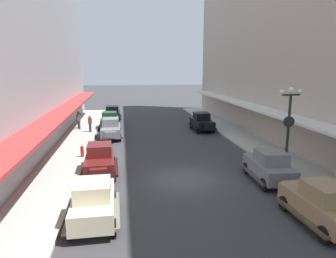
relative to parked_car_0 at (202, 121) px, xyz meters
name	(u,v)px	position (x,y,z in m)	size (l,w,h in m)	color
ground_plane	(183,179)	(-4.70, -13.65, -0.94)	(200.00, 200.00, 0.00)	#38383A
sidewalk_left	(50,185)	(-12.20, -13.65, -0.87)	(3.00, 60.00, 0.15)	#B7B5AD
sidewalk_right	(301,171)	(2.80, -13.65, -0.87)	(3.00, 60.00, 0.15)	#B7B5AD
parked_car_0	(202,121)	(0.00, 0.00, 0.00)	(2.20, 4.28, 1.84)	black
parked_car_1	(111,128)	(-9.23, -2.28, 0.00)	(2.17, 4.27, 1.84)	slate
parked_car_2	(322,203)	(-0.08, -19.71, 0.00)	(2.22, 4.29, 1.84)	#997F5B
parked_car_3	(100,159)	(-9.58, -12.04, 0.00)	(2.25, 4.30, 1.84)	#591919
parked_car_4	(94,200)	(-9.44, -18.05, 0.00)	(2.21, 4.29, 1.84)	beige
parked_car_5	(269,165)	(0.08, -14.71, 0.00)	(2.31, 4.32, 1.84)	slate
parked_car_6	(113,113)	(-9.33, 7.40, 0.00)	(2.16, 4.27, 1.84)	black
parked_car_7	(110,120)	(-9.49, 2.40, 0.00)	(2.24, 4.30, 1.84)	#193D23
lamp_post_with_clock	(288,126)	(1.70, -13.67, 2.04)	(1.42, 0.44, 5.16)	black
fire_hydrant	(82,151)	(-11.05, -8.61, -0.38)	(0.24, 0.24, 0.82)	#B21E19
pedestrian_0	(90,124)	(-11.34, 0.22, 0.05)	(0.36, 0.24, 1.64)	#2D2D33
pedestrian_1	(79,121)	(-12.60, 1.78, 0.07)	(0.36, 0.28, 1.67)	#2D2D33
pedestrian_2	(79,120)	(-12.77, 2.74, 0.07)	(0.36, 0.28, 1.67)	#4C4238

